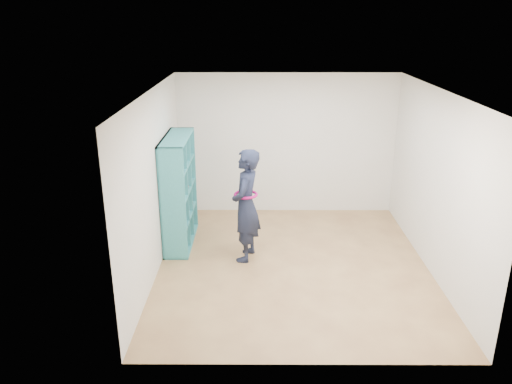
{
  "coord_description": "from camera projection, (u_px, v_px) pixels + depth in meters",
  "views": [
    {
      "loc": [
        -0.53,
        -6.69,
        3.58
      ],
      "look_at": [
        -0.56,
        0.3,
        1.07
      ],
      "focal_mm": 35.0,
      "sensor_mm": 36.0,
      "label": 1
    }
  ],
  "objects": [
    {
      "name": "wall_left",
      "position": [
        154.0,
        184.0,
        7.07
      ],
      "size": [
        0.02,
        4.5,
        2.6
      ],
      "primitive_type": "cube",
      "color": "silver",
      "rests_on": "floor"
    },
    {
      "name": "floor",
      "position": [
        293.0,
        265.0,
        7.5
      ],
      "size": [
        4.5,
        4.5,
        0.0
      ],
      "primitive_type": "plane",
      "color": "brown",
      "rests_on": "ground"
    },
    {
      "name": "wall_back",
      "position": [
        287.0,
        144.0,
        9.18
      ],
      "size": [
        4.0,
        0.02,
        2.6
      ],
      "primitive_type": "cube",
      "color": "silver",
      "rests_on": "floor"
    },
    {
      "name": "wall_front",
      "position": [
        311.0,
        257.0,
        4.95
      ],
      "size": [
        4.0,
        0.02,
        2.6
      ],
      "primitive_type": "cube",
      "color": "silver",
      "rests_on": "floor"
    },
    {
      "name": "ceiling",
      "position": [
        298.0,
        91.0,
        6.63
      ],
      "size": [
        4.5,
        4.5,
        0.0
      ],
      "primitive_type": "plane",
      "color": "white",
      "rests_on": "wall_back"
    },
    {
      "name": "person",
      "position": [
        246.0,
        205.0,
        7.45
      ],
      "size": [
        0.54,
        0.71,
        1.74
      ],
      "rotation": [
        0.0,
        0.0,
        -1.79
      ],
      "color": "black",
      "rests_on": "floor"
    },
    {
      "name": "wall_right",
      "position": [
        436.0,
        184.0,
        7.06
      ],
      "size": [
        0.02,
        4.5,
        2.6
      ],
      "primitive_type": "cube",
      "color": "silver",
      "rests_on": "floor"
    },
    {
      "name": "bookshelf",
      "position": [
        177.0,
        192.0,
        8.0
      ],
      "size": [
        0.39,
        1.34,
        1.78
      ],
      "color": "teal",
      "rests_on": "floor"
    },
    {
      "name": "smartphone",
      "position": [
        238.0,
        195.0,
        7.53
      ],
      "size": [
        0.03,
        0.1,
        0.13
      ],
      "rotation": [
        0.43,
        0.0,
        -0.19
      ],
      "color": "silver",
      "rests_on": "person"
    }
  ]
}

